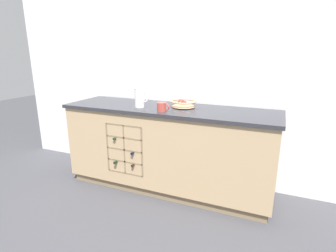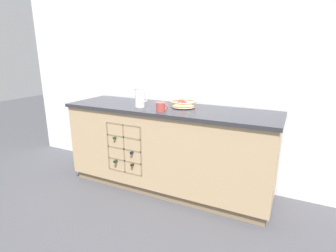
% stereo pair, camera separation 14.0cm
% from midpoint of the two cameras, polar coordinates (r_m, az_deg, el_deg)
% --- Properties ---
extents(ground_plane, '(14.00, 14.00, 0.00)m').
position_cam_midpoint_polar(ground_plane, '(3.02, -1.36, -13.04)').
color(ground_plane, '#424247').
extents(back_wall, '(4.59, 0.06, 2.55)m').
position_cam_midpoint_polar(back_wall, '(3.00, 1.48, 12.27)').
color(back_wall, white).
rests_on(back_wall, ground_plane).
extents(kitchen_island, '(2.23, 0.66, 0.91)m').
position_cam_midpoint_polar(kitchen_island, '(2.83, -1.51, -4.84)').
color(kitchen_island, '#8B7354').
rests_on(kitchen_island, ground_plane).
extents(fruit_bowl, '(0.27, 0.27, 0.08)m').
position_cam_midpoint_polar(fruit_bowl, '(2.70, 1.86, 5.00)').
color(fruit_bowl, tan).
rests_on(fruit_bowl, kitchen_island).
extents(white_pitcher, '(0.16, 0.11, 0.20)m').
position_cam_midpoint_polar(white_pitcher, '(2.72, -7.66, 6.18)').
color(white_pitcher, white).
rests_on(white_pitcher, kitchen_island).
extents(ceramic_mug, '(0.12, 0.09, 0.09)m').
position_cam_midpoint_polar(ceramic_mug, '(2.52, -2.94, 4.16)').
color(ceramic_mug, '#B7473D').
rests_on(ceramic_mug, kitchen_island).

